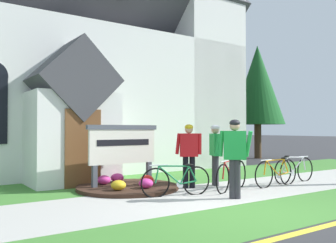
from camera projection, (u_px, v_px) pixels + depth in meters
The scene contains 15 objects.
ground at pixel (141, 185), 10.09m from camera, with size 140.00×140.00×0.00m, color #333335.
sidewalk_slab at pixel (207, 194), 8.75m from camera, with size 32.00×2.61×0.01m, color #B7B5AD.
grass_verge at pixel (284, 211), 6.91m from camera, with size 32.00×1.83×0.01m, color #427F33.
church_lawn at pixel (147, 180), 11.05m from camera, with size 24.00×2.97×0.01m, color #427F33.
church_building at pixel (80, 52), 16.79m from camera, with size 12.17×12.78×14.50m.
church_sign at pixel (123, 146), 9.66m from camera, with size 2.09×0.22×1.67m.
flower_bed at pixel (127, 186), 9.42m from camera, with size 2.63×2.63×0.34m.
bicycle_white at pixel (232, 175), 9.24m from camera, with size 1.70×0.71×0.86m.
bicycle_silver at pixel (277, 173), 9.93m from camera, with size 1.77×0.11×0.80m.
bicycle_orange at pixel (176, 181), 8.47m from camera, with size 1.67×0.46×0.77m.
bicycle_red at pixel (294, 170), 10.60m from camera, with size 1.77×0.08×0.83m.
cyclist_in_green_jersey at pixel (215, 150), 10.04m from camera, with size 0.39×0.70×1.68m.
cyclist_in_blue_jersey at pixel (189, 151), 9.63m from camera, with size 0.53×0.51×1.69m.
cyclist_in_white_jersey at pixel (235, 152), 8.16m from camera, with size 0.50×0.64×1.78m.
roadside_conifer at pixel (258, 85), 19.58m from camera, with size 2.86×2.86×6.08m.
Camera 1 is at (-5.10, -4.78, 1.56)m, focal length 38.96 mm.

